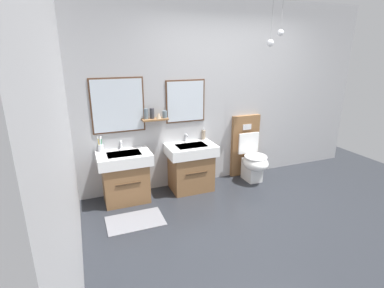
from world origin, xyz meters
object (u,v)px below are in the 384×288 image
object	(u,v)px
vanity_sink_left	(125,175)
toilet	(250,156)
vanity_sink_right	(191,166)
soap_dispenser	(204,135)
toothbrush_cup	(101,147)

from	to	relation	value
vanity_sink_left	toilet	distance (m)	1.97
vanity_sink_left	toilet	world-z (taller)	toilet
vanity_sink_right	soap_dispenser	world-z (taller)	soap_dispenser
toothbrush_cup	toilet	bearing A→B (deg)	-4.12
toilet	soap_dispenser	world-z (taller)	toilet
vanity_sink_left	vanity_sink_right	xyz separation A→B (m)	(0.95, 0.00, 0.00)
vanity_sink_left	vanity_sink_right	distance (m)	0.95
soap_dispenser	toilet	bearing A→B (deg)	-13.08
toothbrush_cup	soap_dispenser	size ratio (longest dim) A/B	1.17
vanity_sink_right	toilet	distance (m)	1.01
vanity_sink_right	toilet	xyz separation A→B (m)	(1.01, 0.01, 0.01)
vanity_sink_left	toothbrush_cup	xyz separation A→B (m)	(-0.27, 0.17, 0.38)
toilet	toothbrush_cup	distance (m)	2.27
vanity_sink_left	toothbrush_cup	world-z (taller)	toothbrush_cup
vanity_sink_right	toothbrush_cup	xyz separation A→B (m)	(-1.22, 0.17, 0.38)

